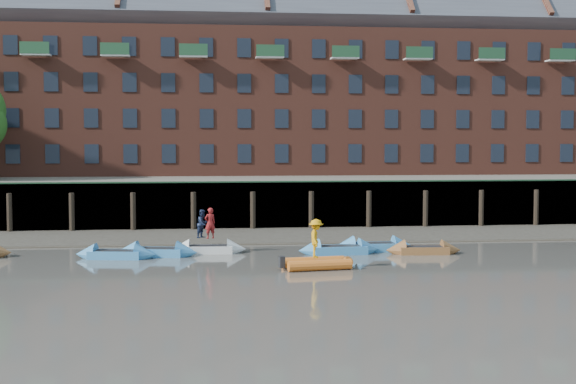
{
  "coord_description": "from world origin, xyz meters",
  "views": [
    {
      "loc": [
        -5.53,
        -32.24,
        6.11
      ],
      "look_at": [
        -0.68,
        12.0,
        3.2
      ],
      "focal_mm": 50.0,
      "sensor_mm": 36.0,
      "label": 1
    }
  ],
  "objects": [
    {
      "name": "apartment_terrace",
      "position": [
        -0.0,
        36.99,
        12.82
      ],
      "size": [
        80.6,
        15.56,
        20.98
      ],
      "color": "brown",
      "rests_on": "bank_terrace"
    },
    {
      "name": "foreshore",
      "position": [
        0.0,
        18.0,
        0.0
      ],
      "size": [
        110.0,
        8.0,
        0.5
      ],
      "primitive_type": "cube",
      "color": "#3D382F",
      "rests_on": "ground"
    },
    {
      "name": "bank_terrace",
      "position": [
        0.0,
        36.0,
        1.6
      ],
      "size": [
        110.0,
        28.0,
        3.2
      ],
      "primitive_type": "cube",
      "color": "#5E594D",
      "rests_on": "ground"
    },
    {
      "name": "person_rower_b",
      "position": [
        -5.42,
        11.14,
        1.57
      ],
      "size": [
        0.92,
        0.96,
        1.56
      ],
      "primitive_type": "imported",
      "rotation": [
        0.0,
        0.0,
        0.95
      ],
      "color": "#19233F",
      "rests_on": "rowboat_3"
    },
    {
      "name": "mud_band",
      "position": [
        0.0,
        14.6,
        0.0
      ],
      "size": [
        110.0,
        1.6,
        0.1
      ],
      "primitive_type": "cube",
      "color": "#4C4336",
      "rests_on": "ground"
    },
    {
      "name": "river_wall",
      "position": [
        -0.0,
        22.38,
        1.59
      ],
      "size": [
        110.0,
        1.23,
        3.3
      ],
      "color": "#2D2A26",
      "rests_on": "ground"
    },
    {
      "name": "rowboat_3",
      "position": [
        -5.12,
        10.9,
        0.21
      ],
      "size": [
        4.12,
        1.42,
        1.18
      ],
      "rotation": [
        0.0,
        0.0,
        -0.06
      ],
      "color": "silver",
      "rests_on": "ground"
    },
    {
      "name": "rowboat_4",
      "position": [
        1.84,
        9.75,
        0.23
      ],
      "size": [
        4.51,
        1.56,
        1.29
      ],
      "rotation": [
        0.0,
        0.0,
        0.06
      ],
      "color": "#3D88C3",
      "rests_on": "ground"
    },
    {
      "name": "ground",
      "position": [
        0.0,
        0.0,
        0.0
      ],
      "size": [
        220.0,
        220.0,
        0.0
      ],
      "primitive_type": "plane",
      "color": "#5D5951",
      "rests_on": "ground"
    },
    {
      "name": "person_rower_a",
      "position": [
        -5.03,
        10.85,
        1.63
      ],
      "size": [
        0.71,
        0.59,
        1.66
      ],
      "primitive_type": "imported",
      "rotation": [
        0.0,
        0.0,
        3.51
      ],
      "color": "maroon",
      "rests_on": "rowboat_3"
    },
    {
      "name": "rowboat_5",
      "position": [
        3.92,
        10.72,
        0.23
      ],
      "size": [
        4.5,
        1.39,
        1.3
      ],
      "rotation": [
        0.0,
        0.0,
        0.02
      ],
      "color": "#3D88C3",
      "rests_on": "ground"
    },
    {
      "name": "rib_tender",
      "position": [
        0.06,
        5.03,
        0.25
      ],
      "size": [
        3.44,
        2.02,
        0.58
      ],
      "rotation": [
        0.0,
        0.0,
        0.15
      ],
      "color": "orange",
      "rests_on": "ground"
    },
    {
      "name": "rowboat_6",
      "position": [
        6.33,
        9.32,
        0.21
      ],
      "size": [
        4.11,
        1.45,
        1.17
      ],
      "rotation": [
        0.0,
        0.0,
        -0.07
      ],
      "color": "brown",
      "rests_on": "ground"
    },
    {
      "name": "rowboat_2",
      "position": [
        -7.82,
        10.0,
        0.22
      ],
      "size": [
        4.44,
        2.06,
        1.24
      ],
      "rotation": [
        0.0,
        0.0,
        -0.2
      ],
      "color": "#3D88C3",
      "rests_on": "ground"
    },
    {
      "name": "person_rib_crew",
      "position": [
        -0.12,
        4.93,
        1.46
      ],
      "size": [
        0.87,
        1.28,
        1.83
      ],
      "primitive_type": "imported",
      "rotation": [
        0.0,
        0.0,
        1.4
      ],
      "color": "orange",
      "rests_on": "rib_tender"
    },
    {
      "name": "rowboat_1",
      "position": [
        -9.89,
        9.4,
        0.21
      ],
      "size": [
        4.32,
        1.88,
        1.21
      ],
      "rotation": [
        0.0,
        0.0,
        -0.16
      ],
      "color": "#3D88C3",
      "rests_on": "ground"
    }
  ]
}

